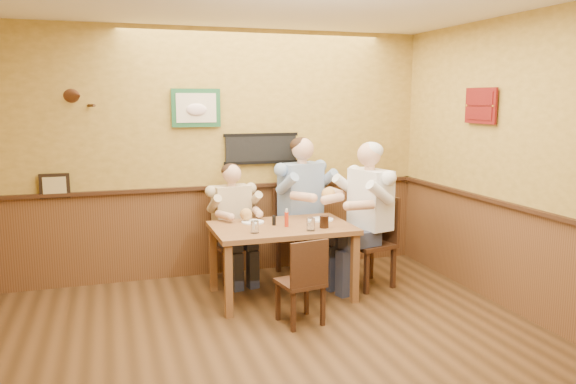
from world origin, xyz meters
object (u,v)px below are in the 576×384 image
object	(u,v)px
chair_back_right	(301,231)
chair_right_end	(369,242)
diner_tan_shirt	(232,229)
water_glass_left	(255,227)
cola_tumbler	(324,222)
hot_sauce_bottle	(287,219)
diner_white_elder	(370,223)
pepper_shaker	(274,221)
chair_near_side	(300,280)
water_glass_mid	(311,224)
diner_blue_polo	(301,213)
chair_back_left	(232,244)
salt_shaker	(257,224)
dining_table	(282,234)

from	to	relation	value
chair_back_right	chair_right_end	distance (m)	0.87
diner_tan_shirt	water_glass_left	bearing A→B (deg)	-98.13
cola_tumbler	hot_sauce_bottle	size ratio (longest dim) A/B	0.73
diner_white_elder	pepper_shaker	size ratio (longest dim) A/B	14.51
diner_white_elder	hot_sauce_bottle	bearing A→B (deg)	-98.98
chair_near_side	water_glass_mid	distance (m)	0.64
chair_back_right	diner_blue_polo	world-z (taller)	diner_blue_polo
chair_right_end	diner_tan_shirt	xyz separation A→B (m)	(-1.37, 0.66, 0.10)
chair_back_left	salt_shaker	distance (m)	0.83
water_glass_mid	pepper_shaker	world-z (taller)	water_glass_mid
chair_near_side	diner_blue_polo	bearing A→B (deg)	-118.80
diner_blue_polo	water_glass_left	world-z (taller)	diner_blue_polo
chair_right_end	water_glass_mid	world-z (taller)	chair_right_end
diner_white_elder	salt_shaker	size ratio (longest dim) A/B	15.81
diner_tan_shirt	diner_white_elder	bearing A→B (deg)	-35.90
dining_table	water_glass_left	xyz separation A→B (m)	(-0.34, -0.23, 0.15)
cola_tumbler	chair_back_left	bearing A→B (deg)	129.41
diner_blue_polo	dining_table	bearing A→B (deg)	-141.59
water_glass_mid	pepper_shaker	bearing A→B (deg)	129.83
dining_table	water_glass_left	size ratio (longest dim) A/B	11.91
dining_table	diner_tan_shirt	bearing A→B (deg)	118.46
chair_right_end	diner_white_elder	xyz separation A→B (m)	(0.00, 0.00, 0.21)
diner_blue_polo	cola_tumbler	size ratio (longest dim) A/B	11.91
diner_blue_polo	hot_sauce_bottle	bearing A→B (deg)	-137.65
hot_sauce_bottle	pepper_shaker	distance (m)	0.15
hot_sauce_bottle	cola_tumbler	bearing A→B (deg)	-24.79
chair_right_end	diner_blue_polo	world-z (taller)	diner_blue_polo
dining_table	hot_sauce_bottle	bearing A→B (deg)	-64.10
diner_blue_polo	diner_white_elder	bearing A→B (deg)	-69.86
chair_right_end	diner_tan_shirt	bearing A→B (deg)	-129.79
dining_table	diner_white_elder	world-z (taller)	diner_white_elder
diner_tan_shirt	chair_back_left	bearing A→B (deg)	170.03
salt_shaker	pepper_shaker	world-z (taller)	pepper_shaker
dining_table	hot_sauce_bottle	distance (m)	0.19
diner_blue_polo	pepper_shaker	xyz separation A→B (m)	(-0.52, -0.66, 0.09)
diner_blue_polo	pepper_shaker	bearing A→B (deg)	-147.06
diner_white_elder	hot_sauce_bottle	size ratio (longest dim) A/B	8.56
water_glass_left	pepper_shaker	xyz separation A→B (m)	(0.27, 0.26, -0.01)
water_glass_mid	dining_table	bearing A→B (deg)	124.94
pepper_shaker	water_glass_left	bearing A→B (deg)	-135.69
chair_back_right	pepper_shaker	size ratio (longest dim) A/B	10.27
diner_tan_shirt	water_glass_mid	bearing A→B (deg)	-69.46
chair_back_left	hot_sauce_bottle	size ratio (longest dim) A/B	5.03
dining_table	chair_right_end	bearing A→B (deg)	1.13
chair_back_right	chair_near_side	distance (m)	1.50
chair_back_right	cola_tumbler	distance (m)	0.97
water_glass_left	pepper_shaker	world-z (taller)	water_glass_left
water_glass_left	pepper_shaker	bearing A→B (deg)	44.31
water_glass_mid	salt_shaker	distance (m)	0.54
water_glass_left	hot_sauce_bottle	size ratio (longest dim) A/B	0.71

